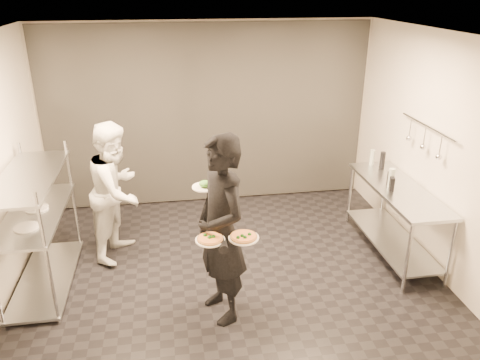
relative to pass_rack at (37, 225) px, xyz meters
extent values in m
cube|color=black|center=(2.15, 0.00, -0.77)|extent=(5.00, 4.00, 0.00)
cube|color=white|center=(2.15, 0.00, 2.03)|extent=(5.00, 4.00, 0.00)
cube|color=beige|center=(2.15, 2.00, 0.63)|extent=(5.00, 0.00, 2.80)
cube|color=beige|center=(2.15, -2.00, 0.63)|extent=(5.00, 0.00, 2.80)
cube|color=beige|center=(4.65, 0.00, 0.63)|extent=(0.00, 4.00, 2.80)
cube|color=silver|center=(2.15, 1.97, 0.63)|extent=(4.90, 0.04, 2.74)
cylinder|color=#B6B8BD|center=(-0.27, 0.77, -0.02)|extent=(0.04, 0.04, 1.50)
cylinder|color=#B6B8BD|center=(0.27, -0.77, -0.02)|extent=(0.04, 0.04, 1.50)
cylinder|color=#B6B8BD|center=(0.27, 0.77, -0.02)|extent=(0.04, 0.04, 1.50)
cube|color=#A8AEB2|center=(0.00, 0.00, -0.72)|extent=(0.60, 1.60, 0.03)
cube|color=#A8AEB2|center=(0.00, 0.00, 0.13)|extent=(0.60, 1.60, 0.03)
cube|color=#A8AEB2|center=(0.00, 0.00, 0.58)|extent=(0.60, 1.60, 0.03)
cylinder|color=white|center=(0.00, -0.35, 0.16)|extent=(0.26, 0.26, 0.01)
cylinder|color=white|center=(0.00, 0.10, 0.16)|extent=(0.26, 0.26, 0.01)
cylinder|color=#B6B8BD|center=(4.07, -0.86, -0.32)|extent=(0.04, 0.04, 0.90)
cylinder|color=#B6B8BD|center=(4.07, 0.86, -0.32)|extent=(0.04, 0.04, 0.90)
cylinder|color=#B6B8BD|center=(4.59, -0.86, -0.32)|extent=(0.04, 0.04, 0.90)
cylinder|color=#B6B8BD|center=(4.59, 0.86, -0.32)|extent=(0.04, 0.04, 0.90)
cube|color=#A8AEB2|center=(4.33, 0.00, -0.59)|extent=(0.57, 1.71, 0.03)
cube|color=#A8AEB2|center=(4.33, 0.00, 0.13)|extent=(0.60, 1.80, 0.04)
cylinder|color=#B6B8BD|center=(4.59, 0.00, 0.93)|extent=(0.02, 1.20, 0.02)
cylinder|color=#B6B8BD|center=(4.57, -0.35, 0.80)|extent=(0.01, 0.01, 0.22)
sphere|color=#B6B8BD|center=(4.57, -0.35, 0.67)|extent=(0.07, 0.07, 0.07)
cylinder|color=#B6B8BD|center=(4.57, 0.00, 0.80)|extent=(0.01, 0.01, 0.22)
sphere|color=#B6B8BD|center=(4.57, 0.00, 0.67)|extent=(0.07, 0.07, 0.07)
cylinder|color=#B6B8BD|center=(4.57, 0.35, 0.80)|extent=(0.01, 0.01, 0.22)
sphere|color=#B6B8BD|center=(4.57, 0.35, 0.67)|extent=(0.07, 0.07, 0.07)
imported|color=black|center=(1.99, -0.88, 0.23)|extent=(0.70, 0.85, 2.00)
imported|color=white|center=(0.85, 0.55, 0.12)|extent=(0.93, 1.04, 1.77)
cylinder|color=white|center=(1.85, -1.10, 0.26)|extent=(0.28, 0.28, 0.01)
cylinder|color=#B07C3F|center=(1.85, -1.10, 0.28)|extent=(0.25, 0.25, 0.02)
cylinder|color=#D0531B|center=(1.85, -1.10, 0.29)|extent=(0.22, 0.22, 0.01)
sphere|color=#185613|center=(1.85, -1.10, 0.29)|extent=(0.04, 0.04, 0.04)
cylinder|color=white|center=(2.18, -1.10, 0.26)|extent=(0.30, 0.30, 0.01)
cylinder|color=#B07C3F|center=(2.18, -1.10, 0.27)|extent=(0.26, 0.26, 0.02)
cylinder|color=#D0531B|center=(2.18, -1.10, 0.28)|extent=(0.23, 0.23, 0.01)
sphere|color=#185613|center=(2.18, -1.10, 0.29)|extent=(0.04, 0.04, 0.04)
cylinder|color=white|center=(1.86, -0.61, 0.60)|extent=(0.27, 0.27, 0.01)
ellipsoid|color=#296F1B|center=(1.86, -0.61, 0.64)|extent=(0.13, 0.13, 0.07)
cube|color=black|center=(4.21, 0.00, 0.24)|extent=(0.11, 0.25, 0.18)
cylinder|color=#97A597|center=(4.21, -0.01, 0.28)|extent=(0.07, 0.07, 0.26)
cylinder|color=#97A597|center=(4.32, 0.80, 0.26)|extent=(0.07, 0.07, 0.22)
cylinder|color=black|center=(4.39, 0.64, 0.27)|extent=(0.07, 0.07, 0.24)
camera|label=1|loc=(1.52, -4.95, 2.52)|focal=35.00mm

